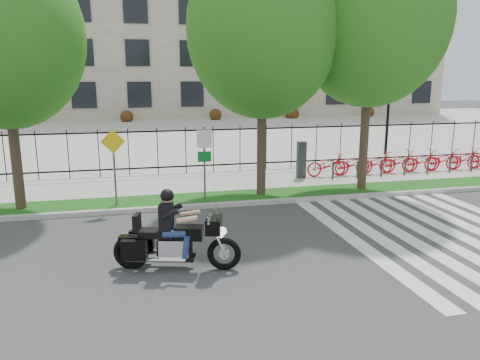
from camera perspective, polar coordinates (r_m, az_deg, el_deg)
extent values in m
plane|color=#353537|center=(12.06, 4.48, -8.34)|extent=(120.00, 120.00, 0.00)
cube|color=#A8A59F|center=(15.79, -0.01, -2.89)|extent=(60.00, 0.20, 0.15)
cube|color=#175014|center=(16.59, -0.68, -2.13)|extent=(60.00, 1.50, 0.15)
cube|color=#A5A39A|center=(18.97, -2.32, -0.24)|extent=(60.00, 3.50, 0.15)
cube|color=#A5A39A|center=(36.13, -7.63, 5.80)|extent=(80.00, 34.00, 0.10)
cube|color=gray|center=(56.11, -10.10, 18.33)|extent=(60.00, 20.00, 20.00)
cylinder|color=black|center=(26.51, 17.54, 7.09)|extent=(0.14, 0.14, 4.00)
cylinder|color=black|center=(26.41, 17.82, 11.20)|extent=(0.06, 0.70, 0.70)
sphere|color=white|center=(26.23, 17.17, 11.45)|extent=(0.36, 0.36, 0.36)
sphere|color=white|center=(26.59, 18.50, 11.37)|extent=(0.36, 0.36, 0.36)
cylinder|color=#33241C|center=(16.22, -25.74, 3.45)|extent=(0.32, 0.32, 3.83)
ellipsoid|color=#1E6116|center=(16.09, -26.92, 15.26)|extent=(4.76, 4.76, 5.48)
cylinder|color=#33241C|center=(16.42, 2.64, 5.25)|extent=(0.32, 0.32, 4.09)
ellipsoid|color=#1E6116|center=(16.35, 2.78, 17.82)|extent=(5.14, 5.14, 5.91)
cylinder|color=#33241C|center=(17.87, 14.96, 6.14)|extent=(0.32, 0.32, 4.52)
ellipsoid|color=#1E6116|center=(17.88, 15.71, 18.69)|extent=(5.51, 5.51, 6.34)
cube|color=#2D2D33|center=(19.46, 7.49, 2.47)|extent=(0.35, 0.25, 1.50)
imported|color=red|center=(19.96, 10.70, 1.85)|extent=(1.87, 0.65, 0.98)
cylinder|color=#2D2D33|center=(19.54, 11.27, 1.18)|extent=(0.08, 0.08, 0.70)
imported|color=red|center=(20.43, 13.52, 1.97)|extent=(1.87, 0.65, 0.98)
cylinder|color=#2D2D33|center=(20.02, 14.14, 1.31)|extent=(0.08, 0.08, 0.70)
imported|color=red|center=(20.94, 16.22, 2.07)|extent=(1.87, 0.65, 0.98)
cylinder|color=#2D2D33|center=(20.54, 16.87, 1.43)|extent=(0.08, 0.08, 0.70)
imported|color=red|center=(21.50, 18.78, 2.16)|extent=(1.87, 0.65, 0.98)
cylinder|color=#2D2D33|center=(21.11, 19.46, 1.54)|extent=(0.08, 0.08, 0.70)
imported|color=red|center=(22.09, 21.21, 2.25)|extent=(1.87, 0.65, 0.98)
cylinder|color=#2D2D33|center=(21.72, 21.91, 1.64)|extent=(0.08, 0.08, 0.70)
imported|color=red|center=(22.73, 23.50, 2.32)|extent=(1.87, 0.65, 0.98)
cylinder|color=#2D2D33|center=(22.36, 24.23, 1.74)|extent=(0.08, 0.08, 0.70)
imported|color=red|center=(23.40, 25.67, 2.39)|extent=(1.87, 0.65, 0.98)
cylinder|color=#2D2D33|center=(23.04, 26.41, 1.82)|extent=(0.08, 0.08, 0.70)
cylinder|color=#59595B|center=(15.77, -4.36, 1.99)|extent=(0.07, 0.07, 2.50)
cube|color=white|center=(15.59, -4.39, 5.03)|extent=(0.50, 0.03, 0.60)
cube|color=#0C6626|center=(15.68, -4.35, 2.86)|extent=(0.45, 0.03, 0.35)
cylinder|color=#59595B|center=(15.61, -15.05, 1.29)|extent=(0.07, 0.07, 2.40)
cube|color=yellow|center=(15.42, -15.24, 4.54)|extent=(0.78, 0.03, 0.78)
torus|color=black|center=(10.67, -1.95, -8.98)|extent=(0.78, 0.35, 0.77)
torus|color=black|center=(11.04, -13.14, -8.57)|extent=(0.83, 0.38, 0.82)
cube|color=black|center=(10.46, -3.21, -5.48)|extent=(0.49, 0.68, 0.34)
cube|color=#26262B|center=(10.37, -2.79, -4.14)|extent=(0.31, 0.58, 0.34)
cube|color=silver|center=(10.77, -7.96, -8.19)|extent=(0.75, 0.55, 0.45)
cube|color=black|center=(10.59, -6.22, -6.39)|extent=(0.69, 0.53, 0.29)
cube|color=black|center=(10.73, -10.08, -6.38)|extent=(0.86, 0.60, 0.16)
cube|color=black|center=(10.76, -12.46, -5.06)|extent=(0.21, 0.40, 0.38)
cube|color=black|center=(10.63, -12.79, -8.36)|extent=(0.59, 0.32, 0.45)
cube|color=black|center=(11.23, -11.90, -7.15)|extent=(0.59, 0.32, 0.45)
cube|color=black|center=(10.56, -8.98, -4.36)|extent=(0.38, 0.50, 0.58)
sphere|color=tan|center=(10.44, -8.88, -2.13)|extent=(0.26, 0.26, 0.26)
sphere|color=black|center=(10.43, -8.89, -1.90)|extent=(0.30, 0.30, 0.30)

